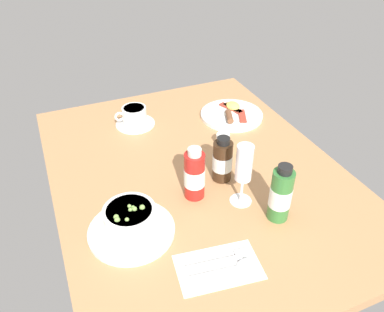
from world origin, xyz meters
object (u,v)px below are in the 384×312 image
(wine_glass, at_px, (244,167))
(sauce_bottle_red, at_px, (194,175))
(sauce_bottle_green, at_px, (281,195))
(cutlery_setting, at_px, (220,266))
(porridge_bowl, at_px, (131,222))
(sauce_bottle_brown, at_px, (222,161))
(creamer_jug, at_px, (223,140))
(breakfast_plate, at_px, (232,114))
(coffee_cup, at_px, (134,117))

(wine_glass, height_order, sauce_bottle_red, wine_glass)
(sauce_bottle_green, bearing_deg, cutlery_setting, -67.24)
(porridge_bowl, distance_m, wine_glass, 0.32)
(sauce_bottle_brown, bearing_deg, sauce_bottle_green, 17.26)
(creamer_jug, bearing_deg, porridge_bowl, -55.98)
(sauce_bottle_red, relative_size, sauce_bottle_green, 0.95)
(porridge_bowl, relative_size, breakfast_plate, 0.94)
(creamer_jug, bearing_deg, sauce_bottle_green, -2.78)
(wine_glass, bearing_deg, coffee_cup, -163.16)
(sauce_bottle_green, bearing_deg, breakfast_plate, 165.16)
(porridge_bowl, distance_m, coffee_cup, 0.53)
(porridge_bowl, bearing_deg, breakfast_plate, 129.92)
(cutlery_setting, relative_size, creamer_jug, 3.92)
(coffee_cup, bearing_deg, porridge_bowl, -16.99)
(coffee_cup, height_order, breakfast_plate, coffee_cup)
(creamer_jug, relative_size, sauce_bottle_brown, 0.37)
(cutlery_setting, bearing_deg, wine_glass, 139.78)
(porridge_bowl, height_order, cutlery_setting, porridge_bowl)
(wine_glass, relative_size, sauce_bottle_brown, 1.29)
(coffee_cup, relative_size, creamer_jug, 2.69)
(sauce_bottle_brown, distance_m, breakfast_plate, 0.37)
(coffee_cup, relative_size, wine_glass, 0.78)
(sauce_bottle_red, bearing_deg, porridge_bowl, -71.03)
(sauce_bottle_green, distance_m, breakfast_plate, 0.53)
(wine_glass, xyz_separation_m, sauce_bottle_green, (0.09, 0.06, -0.04))
(porridge_bowl, xyz_separation_m, sauce_bottle_red, (-0.07, 0.20, 0.04))
(porridge_bowl, relative_size, sauce_bottle_brown, 1.54)
(sauce_bottle_green, bearing_deg, coffee_cup, -160.44)
(porridge_bowl, height_order, breakfast_plate, porridge_bowl)
(wine_glass, xyz_separation_m, sauce_bottle_red, (-0.07, -0.11, -0.05))
(creamer_jug, bearing_deg, coffee_cup, -136.95)
(porridge_bowl, bearing_deg, sauce_bottle_red, 108.97)
(wine_glass, bearing_deg, porridge_bowl, -90.56)
(sauce_bottle_brown, xyz_separation_m, breakfast_plate, (-0.31, 0.20, -0.05))
(cutlery_setting, relative_size, sauce_bottle_brown, 1.46)
(creamer_jug, bearing_deg, sauce_bottle_brown, -27.70)
(cutlery_setting, bearing_deg, porridge_bowl, -138.96)
(porridge_bowl, xyz_separation_m, wine_glass, (0.00, 0.31, 0.08))
(coffee_cup, distance_m, sauce_bottle_brown, 0.42)
(cutlery_setting, height_order, creamer_jug, creamer_jug)
(coffee_cup, distance_m, wine_glass, 0.54)
(sauce_bottle_green, height_order, sauce_bottle_brown, sauce_bottle_green)
(sauce_bottle_red, distance_m, sauce_bottle_brown, 0.11)
(coffee_cup, bearing_deg, wine_glass, 16.84)
(sauce_bottle_red, bearing_deg, cutlery_setting, -9.71)
(creamer_jug, bearing_deg, sauce_bottle_red, -43.98)
(cutlery_setting, bearing_deg, coffee_cup, -179.73)
(porridge_bowl, distance_m, cutlery_setting, 0.24)
(coffee_cup, height_order, sauce_bottle_brown, sauce_bottle_brown)
(cutlery_setting, relative_size, coffee_cup, 1.46)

